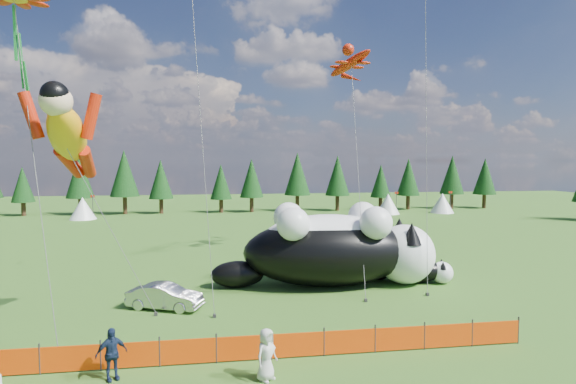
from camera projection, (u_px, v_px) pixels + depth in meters
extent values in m
plane|color=#173D0B|center=(241.00, 331.00, 19.42)|extent=(160.00, 160.00, 0.00)
cylinder|color=#262626|center=(40.00, 359.00, 15.40)|extent=(0.06, 0.06, 1.10)
cylinder|color=#262626|center=(101.00, 355.00, 15.69)|extent=(0.06, 0.06, 1.10)
cylinder|color=#262626|center=(160.00, 352.00, 15.98)|extent=(0.06, 0.06, 1.10)
cylinder|color=#262626|center=(216.00, 348.00, 16.27)|extent=(0.06, 0.06, 1.10)
cylinder|color=#262626|center=(271.00, 345.00, 16.57)|extent=(0.06, 0.06, 1.10)
cylinder|color=#262626|center=(324.00, 342.00, 16.86)|extent=(0.06, 0.06, 1.10)
cylinder|color=#262626|center=(375.00, 339.00, 17.15)|extent=(0.06, 0.06, 1.10)
cylinder|color=#262626|center=(424.00, 336.00, 17.45)|extent=(0.06, 0.06, 1.10)
cylinder|color=#262626|center=(472.00, 333.00, 17.74)|extent=(0.06, 0.06, 1.10)
cylinder|color=#262626|center=(518.00, 330.00, 18.03)|extent=(0.06, 0.06, 1.10)
cube|color=#E74004|center=(8.00, 362.00, 15.25)|extent=(2.00, 0.04, 0.90)
cube|color=#E74004|center=(70.00, 359.00, 15.55)|extent=(2.00, 0.04, 0.90)
cube|color=#E74004|center=(130.00, 355.00, 15.84)|extent=(2.00, 0.04, 0.90)
cube|color=#E74004|center=(188.00, 351.00, 16.13)|extent=(2.00, 0.04, 0.90)
cube|color=#E74004|center=(244.00, 348.00, 16.42)|extent=(2.00, 0.04, 0.90)
cube|color=#E74004|center=(298.00, 345.00, 16.72)|extent=(2.00, 0.04, 0.90)
cube|color=#E74004|center=(350.00, 341.00, 17.01)|extent=(2.00, 0.04, 0.90)
cube|color=#E74004|center=(400.00, 338.00, 17.30)|extent=(2.00, 0.04, 0.90)
cube|color=#E74004|center=(448.00, 335.00, 17.60)|extent=(2.00, 0.04, 0.90)
cube|color=#E74004|center=(495.00, 333.00, 17.89)|extent=(2.00, 0.04, 0.90)
ellipsoid|color=black|center=(328.00, 252.00, 26.39)|extent=(10.21, 5.22, 3.98)
ellipsoid|color=white|center=(328.00, 235.00, 26.32)|extent=(7.71, 3.75, 2.43)
sphere|color=white|center=(405.00, 254.00, 26.82)|extent=(3.54, 3.54, 3.54)
sphere|color=#DC556A|center=(429.00, 254.00, 26.96)|extent=(0.50, 0.50, 0.50)
ellipsoid|color=black|center=(238.00, 274.00, 26.01)|extent=(3.18, 1.73, 1.55)
cone|color=black|center=(412.00, 233.00, 25.67)|extent=(1.24, 1.24, 1.24)
cone|color=black|center=(399.00, 228.00, 27.78)|extent=(1.24, 1.24, 1.24)
sphere|color=white|center=(363.00, 217.00, 27.91)|extent=(1.86, 1.86, 1.86)
sphere|color=white|center=(376.00, 223.00, 25.05)|extent=(1.86, 1.86, 1.86)
sphere|color=white|center=(288.00, 217.00, 27.50)|extent=(1.86, 1.86, 1.86)
sphere|color=white|center=(293.00, 224.00, 24.64)|extent=(1.86, 1.86, 1.86)
ellipsoid|color=black|center=(413.00, 270.00, 27.24)|extent=(4.03, 2.88, 1.47)
ellipsoid|color=white|center=(413.00, 264.00, 27.21)|extent=(3.02, 2.11, 0.90)
sphere|color=white|center=(442.00, 273.00, 26.89)|extent=(1.30, 1.30, 1.30)
sphere|color=#DC556A|center=(452.00, 273.00, 26.78)|extent=(0.18, 0.18, 0.18)
ellipsoid|color=black|center=(380.00, 275.00, 27.67)|extent=(1.27, 0.93, 0.57)
cone|color=black|center=(443.00, 265.00, 26.47)|extent=(0.46, 0.46, 0.46)
cone|color=black|center=(441.00, 263.00, 27.24)|extent=(0.46, 0.46, 0.46)
sphere|color=white|center=(427.00, 257.00, 27.52)|extent=(0.68, 0.68, 0.68)
sphere|color=white|center=(429.00, 261.00, 26.49)|extent=(0.68, 0.68, 0.68)
sphere|color=white|center=(399.00, 256.00, 27.87)|extent=(0.68, 0.68, 0.68)
sphere|color=white|center=(399.00, 260.00, 26.84)|extent=(0.68, 0.68, 0.68)
imported|color=#B3B3B8|center=(165.00, 296.00, 22.28)|extent=(3.95, 2.53, 1.23)
imported|color=#16233E|center=(111.00, 354.00, 15.00)|extent=(1.17, 0.97, 1.78)
imported|color=beige|center=(266.00, 354.00, 15.00)|extent=(1.01, 0.99, 1.75)
cylinder|color=#595959|center=(115.00, 230.00, 19.83)|extent=(0.03, 0.03, 9.01)
cube|color=#262626|center=(156.00, 314.00, 21.28)|extent=(0.15, 0.15, 0.16)
cylinder|color=#595959|center=(356.00, 160.00, 28.49)|extent=(0.03, 0.03, 18.36)
cube|color=#262626|center=(366.00, 300.00, 23.38)|extent=(0.15, 0.15, 0.16)
cylinder|color=#595959|center=(35.00, 170.00, 16.96)|extent=(0.03, 0.03, 14.25)
cube|color=#262626|center=(60.00, 364.00, 16.05)|extent=(0.15, 0.15, 0.16)
cube|color=#167C2C|center=(16.00, 61.00, 18.05)|extent=(0.20, 0.20, 4.35)
cylinder|color=#595959|center=(202.00, 135.00, 22.66)|extent=(0.03, 0.03, 17.69)
cube|color=#262626|center=(214.00, 316.00, 21.05)|extent=(0.15, 0.15, 0.16)
cylinder|color=#595959|center=(426.00, 87.00, 26.99)|extent=(0.03, 0.03, 24.28)
cube|color=#262626|center=(427.00, 294.00, 24.43)|extent=(0.15, 0.15, 0.16)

